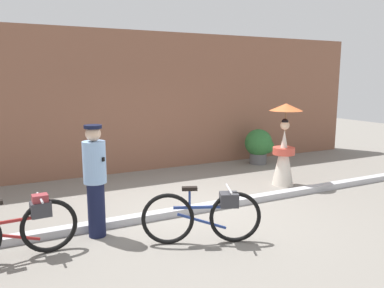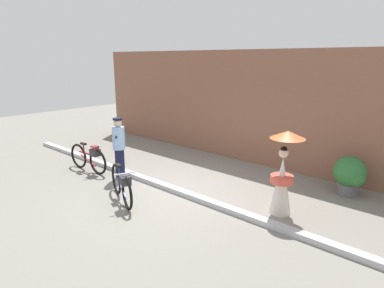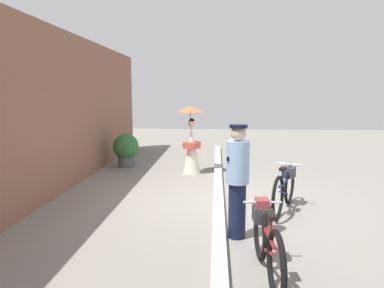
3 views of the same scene
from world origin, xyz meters
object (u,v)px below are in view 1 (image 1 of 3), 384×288
bicycle_near_officer (205,215)px  person_officer (95,178)px  person_with_parasol (284,146)px  potted_plant_by_door (259,145)px  bicycle_far_side (16,228)px

bicycle_near_officer → person_officer: 1.73m
bicycle_near_officer → person_with_parasol: size_ratio=0.89×
person_with_parasol → potted_plant_by_door: size_ratio=1.87×
potted_plant_by_door → bicycle_far_side: bearing=-152.6°
bicycle_near_officer → person_officer: person_officer is taller
bicycle_far_side → person_officer: person_officer is taller
bicycle_near_officer → person_officer: size_ratio=0.96×
person_with_parasol → potted_plant_by_door: bearing=68.1°
bicycle_far_side → potted_plant_by_door: 7.12m
person_officer → person_with_parasol: (4.40, 0.99, -0.03)m
bicycle_far_side → bicycle_near_officer: bearing=-15.1°
person_with_parasol → bicycle_far_side: bearing=-167.0°
bicycle_far_side → potted_plant_by_door: potted_plant_by_door is taller
person_officer → bicycle_near_officer: bearing=-35.1°
bicycle_far_side → person_officer: (1.12, 0.28, 0.48)m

